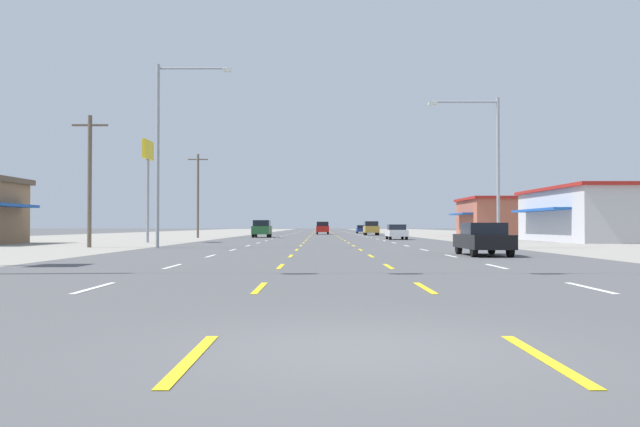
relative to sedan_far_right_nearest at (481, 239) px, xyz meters
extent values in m
plane|color=#4C4C4F|center=(-6.80, 43.42, -0.76)|extent=(572.00, 572.00, 0.00)
cube|color=gray|center=(-31.55, 43.42, -0.75)|extent=(28.00, 440.00, 0.01)
cube|color=gray|center=(17.95, 43.42, -0.75)|extent=(28.00, 440.00, 0.01)
cube|color=white|center=(-12.05, -15.58, -0.75)|extent=(0.14, 2.60, 0.01)
cube|color=white|center=(-12.05, -8.08, -0.75)|extent=(0.14, 2.60, 0.01)
cube|color=white|center=(-12.05, -0.58, -0.75)|extent=(0.14, 2.60, 0.01)
cube|color=white|center=(-12.05, 6.92, -0.75)|extent=(0.14, 2.60, 0.01)
cube|color=white|center=(-12.05, 14.42, -0.75)|extent=(0.14, 2.60, 0.01)
cube|color=white|center=(-12.05, 21.92, -0.75)|extent=(0.14, 2.60, 0.01)
cube|color=white|center=(-12.05, 29.42, -0.75)|extent=(0.14, 2.60, 0.01)
cube|color=white|center=(-12.05, 36.92, -0.75)|extent=(0.14, 2.60, 0.01)
cube|color=white|center=(-12.05, 44.42, -0.75)|extent=(0.14, 2.60, 0.01)
cube|color=white|center=(-12.05, 51.92, -0.75)|extent=(0.14, 2.60, 0.01)
cube|color=white|center=(-12.05, 59.42, -0.75)|extent=(0.14, 2.60, 0.01)
cube|color=white|center=(-12.05, 66.92, -0.75)|extent=(0.14, 2.60, 0.01)
cube|color=white|center=(-12.05, 74.42, -0.75)|extent=(0.14, 2.60, 0.01)
cube|color=white|center=(-12.05, 81.92, -0.75)|extent=(0.14, 2.60, 0.01)
cube|color=white|center=(-12.05, 89.42, -0.75)|extent=(0.14, 2.60, 0.01)
cube|color=white|center=(-12.05, 96.92, -0.75)|extent=(0.14, 2.60, 0.01)
cube|color=white|center=(-12.05, 104.42, -0.75)|extent=(0.14, 2.60, 0.01)
cube|color=white|center=(-12.05, 111.92, -0.75)|extent=(0.14, 2.60, 0.01)
cube|color=white|center=(-12.05, 119.42, -0.75)|extent=(0.14, 2.60, 0.01)
cube|color=white|center=(-12.05, 126.92, -0.75)|extent=(0.14, 2.60, 0.01)
cube|color=white|center=(-12.05, 134.42, -0.75)|extent=(0.14, 2.60, 0.01)
cube|color=white|center=(-12.05, 141.92, -0.75)|extent=(0.14, 2.60, 0.01)
cube|color=white|center=(-12.05, 149.42, -0.75)|extent=(0.14, 2.60, 0.01)
cube|color=white|center=(-12.05, 156.92, -0.75)|extent=(0.14, 2.60, 0.01)
cube|color=white|center=(-12.05, 164.42, -0.75)|extent=(0.14, 2.60, 0.01)
cube|color=white|center=(-12.05, 171.92, -0.75)|extent=(0.14, 2.60, 0.01)
cube|color=white|center=(-12.05, 179.42, -0.75)|extent=(0.14, 2.60, 0.01)
cube|color=white|center=(-12.05, 186.92, -0.75)|extent=(0.14, 2.60, 0.01)
cube|color=white|center=(-12.05, 194.42, -0.75)|extent=(0.14, 2.60, 0.01)
cube|color=yellow|center=(-8.55, -23.08, -0.75)|extent=(0.14, 2.60, 0.01)
cube|color=yellow|center=(-8.55, -15.58, -0.75)|extent=(0.14, 2.60, 0.01)
cube|color=yellow|center=(-8.55, -8.08, -0.75)|extent=(0.14, 2.60, 0.01)
cube|color=yellow|center=(-8.55, -0.58, -0.75)|extent=(0.14, 2.60, 0.01)
cube|color=yellow|center=(-8.55, 6.92, -0.75)|extent=(0.14, 2.60, 0.01)
cube|color=yellow|center=(-8.55, 14.42, -0.75)|extent=(0.14, 2.60, 0.01)
cube|color=yellow|center=(-8.55, 21.92, -0.75)|extent=(0.14, 2.60, 0.01)
cube|color=yellow|center=(-8.55, 29.42, -0.75)|extent=(0.14, 2.60, 0.01)
cube|color=yellow|center=(-8.55, 36.92, -0.75)|extent=(0.14, 2.60, 0.01)
cube|color=yellow|center=(-8.55, 44.42, -0.75)|extent=(0.14, 2.60, 0.01)
cube|color=yellow|center=(-8.55, 51.92, -0.75)|extent=(0.14, 2.60, 0.01)
cube|color=yellow|center=(-8.55, 59.42, -0.75)|extent=(0.14, 2.60, 0.01)
cube|color=yellow|center=(-8.55, 66.92, -0.75)|extent=(0.14, 2.60, 0.01)
cube|color=yellow|center=(-8.55, 74.42, -0.75)|extent=(0.14, 2.60, 0.01)
cube|color=yellow|center=(-8.55, 81.92, -0.75)|extent=(0.14, 2.60, 0.01)
cube|color=yellow|center=(-8.55, 89.42, -0.75)|extent=(0.14, 2.60, 0.01)
cube|color=yellow|center=(-8.55, 96.92, -0.75)|extent=(0.14, 2.60, 0.01)
cube|color=yellow|center=(-8.55, 104.42, -0.75)|extent=(0.14, 2.60, 0.01)
cube|color=yellow|center=(-8.55, 111.92, -0.75)|extent=(0.14, 2.60, 0.01)
cube|color=yellow|center=(-8.55, 119.42, -0.75)|extent=(0.14, 2.60, 0.01)
cube|color=yellow|center=(-8.55, 126.92, -0.75)|extent=(0.14, 2.60, 0.01)
cube|color=yellow|center=(-8.55, 134.42, -0.75)|extent=(0.14, 2.60, 0.01)
cube|color=yellow|center=(-8.55, 141.92, -0.75)|extent=(0.14, 2.60, 0.01)
cube|color=yellow|center=(-8.55, 149.42, -0.75)|extent=(0.14, 2.60, 0.01)
cube|color=yellow|center=(-8.55, 156.92, -0.75)|extent=(0.14, 2.60, 0.01)
cube|color=yellow|center=(-8.55, 164.42, -0.75)|extent=(0.14, 2.60, 0.01)
cube|color=yellow|center=(-8.55, 171.92, -0.75)|extent=(0.14, 2.60, 0.01)
cube|color=yellow|center=(-8.55, 179.42, -0.75)|extent=(0.14, 2.60, 0.01)
cube|color=yellow|center=(-8.55, 186.92, -0.75)|extent=(0.14, 2.60, 0.01)
cube|color=yellow|center=(-8.55, 194.42, -0.75)|extent=(0.14, 2.60, 0.01)
cube|color=yellow|center=(-5.05, -23.08, -0.75)|extent=(0.14, 2.60, 0.01)
cube|color=yellow|center=(-5.05, -15.58, -0.75)|extent=(0.14, 2.60, 0.01)
cube|color=yellow|center=(-5.05, -8.08, -0.75)|extent=(0.14, 2.60, 0.01)
cube|color=yellow|center=(-5.05, -0.58, -0.75)|extent=(0.14, 2.60, 0.01)
cube|color=yellow|center=(-5.05, 6.92, -0.75)|extent=(0.14, 2.60, 0.01)
cube|color=yellow|center=(-5.05, 14.42, -0.75)|extent=(0.14, 2.60, 0.01)
cube|color=yellow|center=(-5.05, 21.92, -0.75)|extent=(0.14, 2.60, 0.01)
cube|color=yellow|center=(-5.05, 29.42, -0.75)|extent=(0.14, 2.60, 0.01)
cube|color=yellow|center=(-5.05, 36.92, -0.75)|extent=(0.14, 2.60, 0.01)
cube|color=yellow|center=(-5.05, 44.42, -0.75)|extent=(0.14, 2.60, 0.01)
cube|color=yellow|center=(-5.05, 51.92, -0.75)|extent=(0.14, 2.60, 0.01)
cube|color=yellow|center=(-5.05, 59.42, -0.75)|extent=(0.14, 2.60, 0.01)
cube|color=yellow|center=(-5.05, 66.92, -0.75)|extent=(0.14, 2.60, 0.01)
cube|color=yellow|center=(-5.05, 74.42, -0.75)|extent=(0.14, 2.60, 0.01)
cube|color=yellow|center=(-5.05, 81.92, -0.75)|extent=(0.14, 2.60, 0.01)
cube|color=yellow|center=(-5.05, 89.42, -0.75)|extent=(0.14, 2.60, 0.01)
cube|color=yellow|center=(-5.05, 96.92, -0.75)|extent=(0.14, 2.60, 0.01)
cube|color=yellow|center=(-5.05, 104.42, -0.75)|extent=(0.14, 2.60, 0.01)
cube|color=yellow|center=(-5.05, 111.92, -0.75)|extent=(0.14, 2.60, 0.01)
cube|color=yellow|center=(-5.05, 119.42, -0.75)|extent=(0.14, 2.60, 0.01)
cube|color=yellow|center=(-5.05, 126.92, -0.75)|extent=(0.14, 2.60, 0.01)
cube|color=yellow|center=(-5.05, 134.42, -0.75)|extent=(0.14, 2.60, 0.01)
cube|color=yellow|center=(-5.05, 141.92, -0.75)|extent=(0.14, 2.60, 0.01)
cube|color=yellow|center=(-5.05, 149.42, -0.75)|extent=(0.14, 2.60, 0.01)
cube|color=yellow|center=(-5.05, 156.92, -0.75)|extent=(0.14, 2.60, 0.01)
cube|color=yellow|center=(-5.05, 164.42, -0.75)|extent=(0.14, 2.60, 0.01)
cube|color=yellow|center=(-5.05, 171.92, -0.75)|extent=(0.14, 2.60, 0.01)
cube|color=yellow|center=(-5.05, 179.42, -0.75)|extent=(0.14, 2.60, 0.01)
cube|color=yellow|center=(-5.05, 186.92, -0.75)|extent=(0.14, 2.60, 0.01)
cube|color=yellow|center=(-5.05, 194.42, -0.75)|extent=(0.14, 2.60, 0.01)
cube|color=white|center=(-1.55, -15.58, -0.75)|extent=(0.14, 2.60, 0.01)
cube|color=white|center=(-1.55, -8.08, -0.75)|extent=(0.14, 2.60, 0.01)
cube|color=white|center=(-1.55, -0.58, -0.75)|extent=(0.14, 2.60, 0.01)
cube|color=white|center=(-1.55, 6.92, -0.75)|extent=(0.14, 2.60, 0.01)
cube|color=white|center=(-1.55, 14.42, -0.75)|extent=(0.14, 2.60, 0.01)
cube|color=white|center=(-1.55, 21.92, -0.75)|extent=(0.14, 2.60, 0.01)
cube|color=white|center=(-1.55, 29.42, -0.75)|extent=(0.14, 2.60, 0.01)
cube|color=white|center=(-1.55, 36.92, -0.75)|extent=(0.14, 2.60, 0.01)
cube|color=white|center=(-1.55, 44.42, -0.75)|extent=(0.14, 2.60, 0.01)
cube|color=white|center=(-1.55, 51.92, -0.75)|extent=(0.14, 2.60, 0.01)
cube|color=white|center=(-1.55, 59.42, -0.75)|extent=(0.14, 2.60, 0.01)
cube|color=white|center=(-1.55, 66.92, -0.75)|extent=(0.14, 2.60, 0.01)
cube|color=white|center=(-1.55, 74.42, -0.75)|extent=(0.14, 2.60, 0.01)
cube|color=white|center=(-1.55, 81.92, -0.75)|extent=(0.14, 2.60, 0.01)
cube|color=white|center=(-1.55, 89.42, -0.75)|extent=(0.14, 2.60, 0.01)
cube|color=white|center=(-1.55, 96.92, -0.75)|extent=(0.14, 2.60, 0.01)
cube|color=white|center=(-1.55, 104.42, -0.75)|extent=(0.14, 2.60, 0.01)
cube|color=white|center=(-1.55, 111.92, -0.75)|extent=(0.14, 2.60, 0.01)
cube|color=white|center=(-1.55, 119.42, -0.75)|extent=(0.14, 2.60, 0.01)
cube|color=white|center=(-1.55, 126.92, -0.75)|extent=(0.14, 2.60, 0.01)
cube|color=white|center=(-1.55, 134.42, -0.75)|extent=(0.14, 2.60, 0.01)
cube|color=white|center=(-1.55, 141.92, -0.75)|extent=(0.14, 2.60, 0.01)
cube|color=white|center=(-1.55, 149.42, -0.75)|extent=(0.14, 2.60, 0.01)
cube|color=white|center=(-1.55, 156.92, -0.75)|extent=(0.14, 2.60, 0.01)
cube|color=white|center=(-1.55, 164.42, -0.75)|extent=(0.14, 2.60, 0.01)
cube|color=white|center=(-1.55, 171.92, -0.75)|extent=(0.14, 2.60, 0.01)
cube|color=white|center=(-1.55, 179.42, -0.75)|extent=(0.14, 2.60, 0.01)
cube|color=white|center=(-1.55, 186.92, -0.75)|extent=(0.14, 2.60, 0.01)
cube|color=white|center=(-1.55, 194.42, -0.75)|extent=(0.14, 2.60, 0.01)
cube|color=black|center=(0.00, 0.02, -0.13)|extent=(1.80, 4.50, 0.62)
cube|color=black|center=(0.00, -0.08, 0.44)|extent=(1.62, 2.10, 0.52)
cylinder|color=black|center=(-0.77, 1.57, -0.44)|extent=(0.22, 0.64, 0.64)
cylinder|color=black|center=(0.77, 1.57, -0.44)|extent=(0.22, 0.64, 0.64)
cylinder|color=black|center=(-0.77, -1.53, -0.44)|extent=(0.22, 0.64, 0.64)
cylinder|color=black|center=(0.77, -1.53, -0.44)|extent=(0.22, 0.64, 0.64)
cube|color=white|center=(0.15, 35.05, -0.13)|extent=(1.80, 4.50, 0.62)
cube|color=black|center=(0.15, 34.95, 0.44)|extent=(1.62, 2.10, 0.52)
cylinder|color=black|center=(-0.62, 36.60, -0.44)|extent=(0.22, 0.64, 0.64)
cylinder|color=black|center=(0.92, 36.60, -0.44)|extent=(0.22, 0.64, 0.64)
cylinder|color=black|center=(-0.62, 33.50, -0.44)|extent=(0.22, 0.64, 0.64)
cylinder|color=black|center=(0.92, 33.50, -0.44)|extent=(0.22, 0.64, 0.64)
cube|color=#235B2D|center=(-13.96, 47.09, 0.08)|extent=(1.98, 4.90, 0.92)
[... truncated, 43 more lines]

